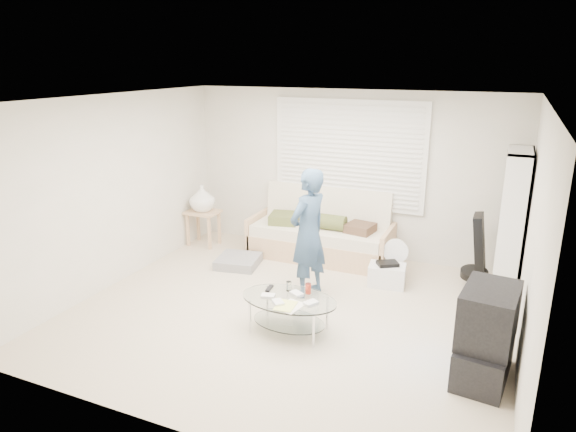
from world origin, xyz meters
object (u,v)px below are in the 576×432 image
at_px(tv_unit, 486,335).
at_px(coffee_table, 289,305).
at_px(bookshelf, 511,224).
at_px(futon_sofa, 321,235).

relative_size(tv_unit, coffee_table, 0.84).
xyz_separation_m(bookshelf, tv_unit, (-0.13, -2.05, -0.49)).
xyz_separation_m(futon_sofa, tv_unit, (2.48, -2.33, 0.10)).
height_order(bookshelf, coffee_table, bookshelf).
height_order(bookshelf, tv_unit, bookshelf).
distance_m(futon_sofa, tv_unit, 3.41).
relative_size(futon_sofa, bookshelf, 1.14).
bearing_deg(coffee_table, bookshelf, 43.01).
height_order(futon_sofa, coffee_table, futon_sofa).
bearing_deg(futon_sofa, bookshelf, -6.12).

